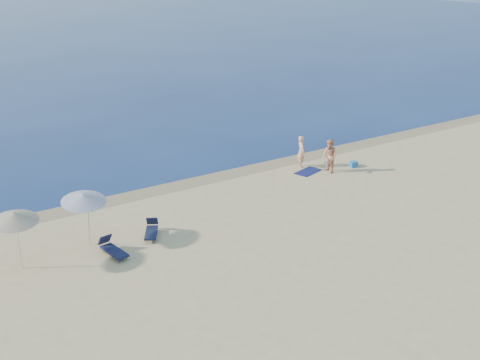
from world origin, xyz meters
name	(u,v)px	position (x,y,z in m)	size (l,w,h in m)	color
wet_sand_strip	(230,173)	(0.00, 19.40, 0.00)	(240.00, 1.60, 0.00)	#847254
person_left	(301,151)	(4.07, 18.08, 0.94)	(0.69, 0.45, 1.89)	tan
person_right	(329,156)	(4.80, 16.45, 0.97)	(0.94, 0.73, 1.93)	tan
beach_towel	(308,172)	(3.86, 17.16, 0.01)	(1.63, 0.90, 0.03)	#0E1346
white_bag	(327,163)	(5.51, 17.37, 0.13)	(0.31, 0.27, 0.27)	white
blue_cooler	(353,164)	(6.64, 16.37, 0.16)	(0.45, 0.32, 0.32)	#1E63A6
umbrella_near	(84,198)	(-9.92, 15.34, 2.14)	(2.03, 2.05, 2.49)	silver
umbrella_far	(14,217)	(-12.89, 14.82, 2.19)	(2.00, 2.03, 2.51)	silver
lounger_left	(113,249)	(-9.42, 13.76, 0.27)	(0.77, 1.72, 0.73)	#141939
lounger_right	(151,231)	(-7.28, 14.52, 0.25)	(1.22, 1.60, 0.68)	#131834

